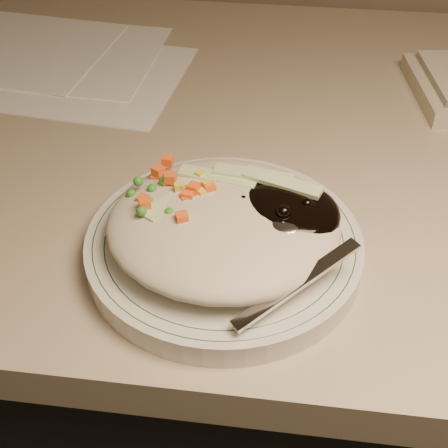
# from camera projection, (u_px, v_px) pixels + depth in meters

# --- Properties ---
(desk) EXTENTS (1.40, 0.70, 0.74)m
(desk) POSITION_uv_depth(u_px,v_px,m) (328.00, 262.00, 0.82)
(desk) COLOR tan
(desk) RESTS_ON ground
(plate) EXTENTS (0.23, 0.23, 0.02)m
(plate) POSITION_uv_depth(u_px,v_px,m) (224.00, 247.00, 0.53)
(plate) COLOR silver
(plate) RESTS_ON desk
(plate_rim) EXTENTS (0.22, 0.22, 0.00)m
(plate_rim) POSITION_uv_depth(u_px,v_px,m) (224.00, 238.00, 0.52)
(plate_rim) COLOR #144723
(plate_rim) RESTS_ON plate
(meal) EXTENTS (0.20, 0.19, 0.05)m
(meal) POSITION_uv_depth(u_px,v_px,m) (229.00, 220.00, 0.51)
(meal) COLOR #AEA38D
(meal) RESTS_ON plate
(papers) EXTENTS (0.43, 0.30, 0.00)m
(papers) POSITION_uv_depth(u_px,v_px,m) (34.00, 57.00, 0.82)
(papers) COLOR white
(papers) RESTS_ON desk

